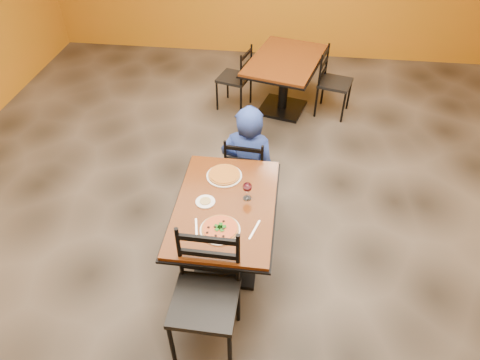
# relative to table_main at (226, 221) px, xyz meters

# --- Properties ---
(floor) EXTENTS (7.00, 8.00, 0.01)m
(floor) POSITION_rel_table_main_xyz_m (0.00, 0.50, -0.56)
(floor) COLOR black
(floor) RESTS_ON ground
(table_main) EXTENTS (0.83, 1.23, 0.75)m
(table_main) POSITION_rel_table_main_xyz_m (0.00, 0.00, 0.00)
(table_main) COLOR #64350F
(table_main) RESTS_ON floor
(table_second) EXTENTS (1.14, 1.44, 0.75)m
(table_second) POSITION_rel_table_main_xyz_m (0.37, 2.73, 0.00)
(table_second) COLOR #64350F
(table_second) RESTS_ON floor
(chair_main_near) EXTENTS (0.47, 0.47, 1.03)m
(chair_main_near) POSITION_rel_table_main_xyz_m (-0.04, -0.77, -0.04)
(chair_main_near) COLOR black
(chair_main_near) RESTS_ON floor
(chair_main_far) EXTENTS (0.42, 0.42, 0.86)m
(chair_main_far) POSITION_rel_table_main_xyz_m (0.08, 0.87, -0.13)
(chair_main_far) COLOR black
(chair_main_far) RESTS_ON floor
(chair_second_left) EXTENTS (0.48, 0.48, 0.86)m
(chair_second_left) POSITION_rel_table_main_xyz_m (-0.30, 2.73, -0.13)
(chair_second_left) COLOR black
(chair_second_left) RESTS_ON floor
(chair_second_right) EXTENTS (0.49, 0.49, 0.89)m
(chair_second_right) POSITION_rel_table_main_xyz_m (1.04, 2.73, -0.11)
(chair_second_right) COLOR black
(chair_second_right) RESTS_ON floor
(diner) EXTENTS (0.60, 0.43, 1.11)m
(diner) POSITION_rel_table_main_xyz_m (0.09, 0.93, -0.00)
(diner) COLOR navy
(diner) RESTS_ON floor
(plate_main) EXTENTS (0.31, 0.31, 0.01)m
(plate_main) POSITION_rel_table_main_xyz_m (0.00, -0.28, 0.20)
(plate_main) COLOR white
(plate_main) RESTS_ON table_main
(pizza_main) EXTENTS (0.28, 0.28, 0.02)m
(pizza_main) POSITION_rel_table_main_xyz_m (0.00, -0.28, 0.21)
(pizza_main) COLOR #9C0B0D
(pizza_main) RESTS_ON plate_main
(plate_far) EXTENTS (0.31, 0.31, 0.01)m
(plate_far) POSITION_rel_table_main_xyz_m (-0.06, 0.35, 0.20)
(plate_far) COLOR white
(plate_far) RESTS_ON table_main
(pizza_far) EXTENTS (0.28, 0.28, 0.02)m
(pizza_far) POSITION_rel_table_main_xyz_m (-0.06, 0.35, 0.21)
(pizza_far) COLOR #C37B25
(pizza_far) RESTS_ON plate_far
(side_plate) EXTENTS (0.16, 0.16, 0.01)m
(side_plate) POSITION_rel_table_main_xyz_m (-0.16, 0.01, 0.20)
(side_plate) COLOR white
(side_plate) RESTS_ON table_main
(dip) EXTENTS (0.09, 0.09, 0.01)m
(dip) POSITION_rel_table_main_xyz_m (-0.16, 0.01, 0.21)
(dip) COLOR tan
(dip) RESTS_ON side_plate
(wine_glass) EXTENTS (0.08, 0.08, 0.18)m
(wine_glass) POSITION_rel_table_main_xyz_m (0.17, 0.09, 0.28)
(wine_glass) COLOR white
(wine_glass) RESTS_ON table_main
(fork) EXTENTS (0.06, 0.19, 0.00)m
(fork) POSITION_rel_table_main_xyz_m (-0.18, -0.28, 0.20)
(fork) COLOR silver
(fork) RESTS_ON table_main
(knife) EXTENTS (0.07, 0.21, 0.00)m
(knife) POSITION_rel_table_main_xyz_m (0.26, -0.25, 0.20)
(knife) COLOR silver
(knife) RESTS_ON table_main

